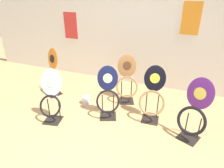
% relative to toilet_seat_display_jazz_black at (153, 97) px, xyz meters
% --- Properties ---
extents(ground_plane, '(14.00, 14.00, 0.00)m').
position_rel_toilet_seat_display_jazz_black_xyz_m(ground_plane, '(-0.71, -1.17, -0.44)').
color(ground_plane, tan).
extents(wall_back, '(8.00, 0.07, 2.60)m').
position_rel_toilet_seat_display_jazz_black_xyz_m(wall_back, '(-0.71, 1.32, 0.86)').
color(wall_back, silver).
rests_on(wall_back, ground_plane).
extents(toilet_seat_display_jazz_black, '(0.44, 0.43, 0.92)m').
position_rel_toilet_seat_display_jazz_black_xyz_m(toilet_seat_display_jazz_black, '(0.00, 0.00, 0.00)').
color(toilet_seat_display_jazz_black, black).
rests_on(toilet_seat_display_jazz_black, ground_plane).
extents(toilet_seat_display_navy_moon, '(0.47, 0.44, 0.90)m').
position_rel_toilet_seat_display_jazz_black_xyz_m(toilet_seat_display_navy_moon, '(-0.73, -0.18, -0.01)').
color(toilet_seat_display_navy_moon, black).
rests_on(toilet_seat_display_navy_moon, ground_plane).
extents(toilet_seat_display_orange_sun, '(0.47, 0.38, 0.99)m').
position_rel_toilet_seat_display_jazz_black_xyz_m(toilet_seat_display_orange_sun, '(-2.10, 0.12, 0.03)').
color(toilet_seat_display_orange_sun, black).
rests_on(toilet_seat_display_orange_sun, ground_plane).
extents(toilet_seat_display_woodgrain, '(0.51, 0.51, 0.91)m').
position_rel_toilet_seat_display_jazz_black_xyz_m(toilet_seat_display_woodgrain, '(-0.59, 0.44, 0.01)').
color(toilet_seat_display_woodgrain, black).
rests_on(toilet_seat_display_woodgrain, ground_plane).
extents(toilet_seat_display_purple_note, '(0.49, 0.43, 0.96)m').
position_rel_toilet_seat_display_jazz_black_xyz_m(toilet_seat_display_purple_note, '(0.65, -0.26, -0.00)').
color(toilet_seat_display_purple_note, black).
rests_on(toilet_seat_display_purple_note, ground_plane).
extents(toilet_seat_display_white_plain, '(0.43, 0.40, 0.89)m').
position_rel_toilet_seat_display_jazz_black_xyz_m(toilet_seat_display_white_plain, '(-1.55, -0.64, -0.03)').
color(toilet_seat_display_white_plain, black).
rests_on(toilet_seat_display_white_plain, ground_plane).
extents(paint_can, '(0.16, 0.16, 0.15)m').
position_rel_toilet_seat_display_jazz_black_xyz_m(paint_can, '(-1.29, 0.04, -0.36)').
color(paint_can, silver).
rests_on(paint_can, ground_plane).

